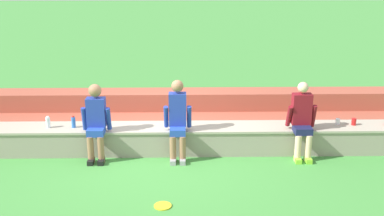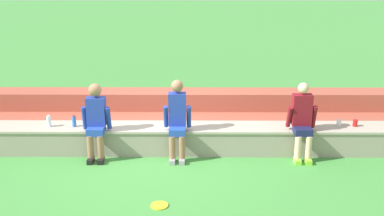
{
  "view_description": "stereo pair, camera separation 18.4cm",
  "coord_description": "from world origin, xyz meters",
  "px_view_note": "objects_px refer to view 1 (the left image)",
  "views": [
    {
      "loc": [
        0.49,
        -7.49,
        3.24
      ],
      "look_at": [
        0.63,
        0.3,
        0.83
      ],
      "focal_mm": 42.66,
      "sensor_mm": 36.0,
      "label": 1
    },
    {
      "loc": [
        0.67,
        -7.49,
        3.24
      ],
      "look_at": [
        0.63,
        0.3,
        0.83
      ],
      "focal_mm": 42.66,
      "sensor_mm": 36.0,
      "label": 2
    }
  ],
  "objects_px": {
    "plastic_cup_left_end": "(354,122)",
    "water_bottle_center_gap": "(73,122)",
    "water_bottle_near_left": "(48,122)",
    "person_center": "(302,119)",
    "frisbee": "(163,206)",
    "person_left_of_center": "(178,118)",
    "plastic_cup_right_end": "(338,122)",
    "person_far_left": "(96,120)"
  },
  "relations": [
    {
      "from": "water_bottle_near_left",
      "to": "plastic_cup_left_end",
      "type": "height_order",
      "value": "water_bottle_near_left"
    },
    {
      "from": "person_center",
      "to": "plastic_cup_left_end",
      "type": "xyz_separation_m",
      "value": [
        1.03,
        0.3,
        -0.16
      ]
    },
    {
      "from": "person_center",
      "to": "water_bottle_center_gap",
      "type": "relative_size",
      "value": 6.25
    },
    {
      "from": "person_far_left",
      "to": "plastic_cup_right_end",
      "type": "relative_size",
      "value": 12.23
    },
    {
      "from": "person_left_of_center",
      "to": "plastic_cup_right_end",
      "type": "distance_m",
      "value": 2.95
    },
    {
      "from": "water_bottle_center_gap",
      "to": "water_bottle_near_left",
      "type": "height_order",
      "value": "same"
    },
    {
      "from": "plastic_cup_left_end",
      "to": "frisbee",
      "type": "relative_size",
      "value": 0.5
    },
    {
      "from": "plastic_cup_right_end",
      "to": "frisbee",
      "type": "distance_m",
      "value": 3.79
    },
    {
      "from": "plastic_cup_right_end",
      "to": "frisbee",
      "type": "bearing_deg",
      "value": -146.33
    },
    {
      "from": "water_bottle_center_gap",
      "to": "plastic_cup_left_end",
      "type": "bearing_deg",
      "value": 0.45
    },
    {
      "from": "person_left_of_center",
      "to": "plastic_cup_left_end",
      "type": "xyz_separation_m",
      "value": [
        3.21,
        0.32,
        -0.19
      ]
    },
    {
      "from": "person_left_of_center",
      "to": "plastic_cup_right_end",
      "type": "height_order",
      "value": "person_left_of_center"
    },
    {
      "from": "person_center",
      "to": "frisbee",
      "type": "xyz_separation_m",
      "value": [
        -2.37,
        -1.74,
        -0.7
      ]
    },
    {
      "from": "person_left_of_center",
      "to": "plastic_cup_left_end",
      "type": "relative_size",
      "value": 11.08
    },
    {
      "from": "water_bottle_near_left",
      "to": "plastic_cup_left_end",
      "type": "xyz_separation_m",
      "value": [
        5.53,
        0.05,
        -0.04
      ]
    },
    {
      "from": "person_left_of_center",
      "to": "water_bottle_center_gap",
      "type": "height_order",
      "value": "person_left_of_center"
    },
    {
      "from": "plastic_cup_left_end",
      "to": "person_far_left",
      "type": "bearing_deg",
      "value": -175.84
    },
    {
      "from": "person_left_of_center",
      "to": "person_center",
      "type": "height_order",
      "value": "person_left_of_center"
    },
    {
      "from": "frisbee",
      "to": "person_center",
      "type": "bearing_deg",
      "value": 36.33
    },
    {
      "from": "person_center",
      "to": "frisbee",
      "type": "relative_size",
      "value": 5.38
    },
    {
      "from": "person_left_of_center",
      "to": "water_bottle_center_gap",
      "type": "distance_m",
      "value": 1.9
    },
    {
      "from": "person_left_of_center",
      "to": "plastic_cup_right_end",
      "type": "relative_size",
      "value": 12.77
    },
    {
      "from": "person_far_left",
      "to": "plastic_cup_right_end",
      "type": "bearing_deg",
      "value": 4.91
    },
    {
      "from": "water_bottle_center_gap",
      "to": "water_bottle_near_left",
      "type": "relative_size",
      "value": 1.0
    },
    {
      "from": "water_bottle_near_left",
      "to": "plastic_cup_left_end",
      "type": "bearing_deg",
      "value": 0.48
    },
    {
      "from": "person_far_left",
      "to": "frisbee",
      "type": "relative_size",
      "value": 5.35
    },
    {
      "from": "water_bottle_center_gap",
      "to": "frisbee",
      "type": "bearing_deg",
      "value": -50.09
    },
    {
      "from": "person_left_of_center",
      "to": "water_bottle_center_gap",
      "type": "bearing_deg",
      "value": 171.55
    },
    {
      "from": "water_bottle_center_gap",
      "to": "plastic_cup_right_end",
      "type": "height_order",
      "value": "water_bottle_center_gap"
    },
    {
      "from": "person_far_left",
      "to": "person_left_of_center",
      "type": "xyz_separation_m",
      "value": [
        1.41,
        0.02,
        0.02
      ]
    },
    {
      "from": "person_far_left",
      "to": "plastic_cup_left_end",
      "type": "bearing_deg",
      "value": 4.16
    },
    {
      "from": "plastic_cup_right_end",
      "to": "frisbee",
      "type": "relative_size",
      "value": 0.44
    },
    {
      "from": "person_left_of_center",
      "to": "water_bottle_near_left",
      "type": "bearing_deg",
      "value": 173.34
    },
    {
      "from": "person_center",
      "to": "frisbee",
      "type": "distance_m",
      "value": 3.02
    },
    {
      "from": "water_bottle_center_gap",
      "to": "water_bottle_near_left",
      "type": "bearing_deg",
      "value": -179.18
    },
    {
      "from": "plastic_cup_right_end",
      "to": "person_left_of_center",
      "type": "bearing_deg",
      "value": -173.09
    },
    {
      "from": "person_left_of_center",
      "to": "plastic_cup_left_end",
      "type": "bearing_deg",
      "value": 5.66
    },
    {
      "from": "person_left_of_center",
      "to": "frisbee",
      "type": "height_order",
      "value": "person_left_of_center"
    },
    {
      "from": "plastic_cup_left_end",
      "to": "water_bottle_center_gap",
      "type": "bearing_deg",
      "value": -179.55
    },
    {
      "from": "water_bottle_center_gap",
      "to": "water_bottle_near_left",
      "type": "distance_m",
      "value": 0.45
    },
    {
      "from": "water_bottle_near_left",
      "to": "person_left_of_center",
      "type": "bearing_deg",
      "value": -6.66
    },
    {
      "from": "person_left_of_center",
      "to": "plastic_cup_left_end",
      "type": "height_order",
      "value": "person_left_of_center"
    }
  ]
}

